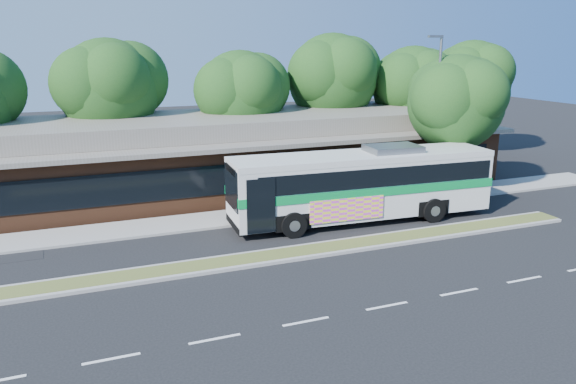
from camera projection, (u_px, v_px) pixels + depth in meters
name	position (u px, v px, depth m)	size (l,w,h in m)	color
ground	(324.00, 256.00, 23.57)	(120.00, 120.00, 0.00)	black
median_strip	(318.00, 249.00, 24.09)	(26.00, 1.10, 0.15)	#455222
sidewalk	(272.00, 213.00, 29.31)	(44.00, 2.60, 0.12)	gray
plaza_building	(236.00, 152.00, 34.70)	(33.20, 11.20, 4.45)	#552E1A
lamp_post	(436.00, 113.00, 31.09)	(0.93, 0.18, 9.07)	slate
tree_bg_b	(116.00, 86.00, 34.17)	(6.69, 6.00, 9.00)	black
tree_bg_c	(246.00, 92.00, 36.23)	(6.24, 5.60, 8.26)	black
tree_bg_d	(337.00, 76.00, 39.43)	(6.91, 6.20, 9.37)	black
tree_bg_e	(417.00, 84.00, 40.82)	(6.47, 5.80, 8.50)	black
tree_bg_f	(475.00, 77.00, 43.77)	(6.69, 6.00, 8.92)	black
transit_bus	(363.00, 180.00, 27.82)	(13.42, 3.62, 3.73)	silver
sidewalk_tree	(460.00, 100.00, 31.88)	(6.02, 5.40, 8.09)	black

